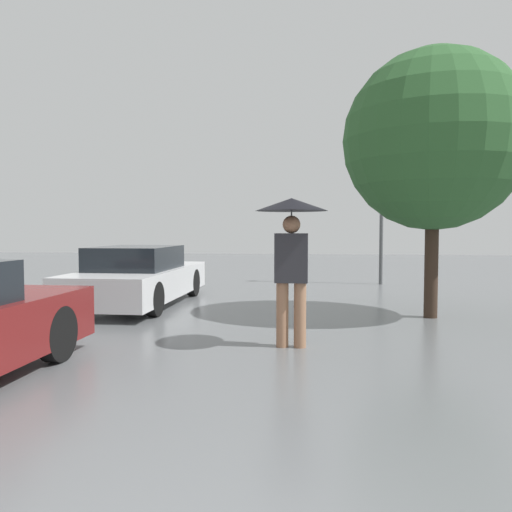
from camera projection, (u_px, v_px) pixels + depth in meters
pedestrian at (291, 237)px, 6.45m from camera, size 0.94×0.94×1.94m
parked_car_farthest at (139, 277)px, 10.18m from camera, size 1.70×4.45×1.20m
tree at (434, 141)px, 8.55m from camera, size 3.09×3.09×4.61m
street_lamp at (382, 171)px, 13.86m from camera, size 0.30×0.30×4.84m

